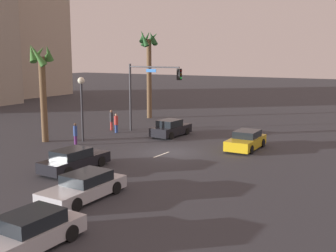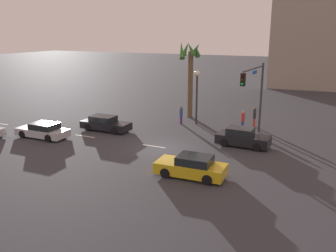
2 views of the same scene
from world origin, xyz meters
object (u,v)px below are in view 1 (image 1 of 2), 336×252
at_px(car_2, 84,187).
at_px(car_3, 246,141).
at_px(car_1, 27,233).
at_px(car_0, 74,160).
at_px(streetlamp, 82,96).
at_px(car_4, 171,129).
at_px(palm_tree_1, 42,75).
at_px(pedestrian_1, 111,119).
at_px(pedestrian_2, 116,123).
at_px(traffic_signal, 147,86).
at_px(palm_tree_0, 149,58).
at_px(pedestrian_0, 75,133).

height_order(car_2, car_3, car_3).
bearing_deg(car_1, car_0, 35.29).
relative_size(car_0, streetlamp, 0.89).
distance_m(car_2, car_4, 16.81).
bearing_deg(streetlamp, car_3, -70.84).
relative_size(car_0, palm_tree_1, 0.59).
bearing_deg(car_0, car_2, -130.89).
distance_m(car_3, pedestrian_1, 13.85).
bearing_deg(car_2, pedestrian_1, 35.37).
bearing_deg(pedestrian_2, pedestrian_1, 56.35).
relative_size(car_0, car_2, 1.00).
xyz_separation_m(car_2, traffic_signal, (16.36, 7.50, 3.66)).
distance_m(car_4, palm_tree_0, 12.74).
bearing_deg(car_4, car_0, -176.67).
xyz_separation_m(pedestrian_2, palm_tree_1, (-6.29, 2.39, 4.48)).
xyz_separation_m(car_4, traffic_signal, (0.26, 2.65, 3.59)).
height_order(car_3, palm_tree_0, palm_tree_0).
xyz_separation_m(car_3, pedestrian_2, (0.23, 12.57, 0.28)).
relative_size(traffic_signal, palm_tree_0, 0.64).
xyz_separation_m(car_1, palm_tree_0, (29.30, 14.67, 6.12)).
relative_size(car_4, palm_tree_1, 0.53).
bearing_deg(pedestrian_1, streetlamp, -165.36).
height_order(car_3, palm_tree_1, palm_tree_1).
bearing_deg(streetlamp, palm_tree_0, 11.73).
height_order(car_0, palm_tree_1, palm_tree_1).
relative_size(car_0, traffic_signal, 0.75).
height_order(traffic_signal, pedestrian_0, traffic_signal).
distance_m(car_0, pedestrian_0, 7.45).
distance_m(car_2, car_3, 14.91).
height_order(car_4, pedestrian_2, pedestrian_2).
distance_m(car_1, car_3, 19.82).
bearing_deg(palm_tree_1, pedestrian_2, -20.81).
height_order(car_0, palm_tree_0, palm_tree_0).
bearing_deg(car_2, streetlamp, 43.29).
bearing_deg(car_4, traffic_signal, 84.44).
xyz_separation_m(car_4, pedestrian_1, (-0.38, 6.31, 0.37)).
xyz_separation_m(car_4, palm_tree_1, (-7.49, 7.48, 4.74)).
xyz_separation_m(car_3, palm_tree_1, (-6.06, 14.96, 4.77)).
bearing_deg(streetlamp, traffic_signal, -20.72).
height_order(car_1, palm_tree_1, palm_tree_1).
bearing_deg(pedestrian_1, palm_tree_0, 9.85).
xyz_separation_m(pedestrian_1, palm_tree_1, (-7.11, 1.16, 4.37)).
bearing_deg(streetlamp, palm_tree_1, 124.39).
distance_m(traffic_signal, streetlamp, 6.43).
relative_size(car_1, pedestrian_2, 2.52).
bearing_deg(palm_tree_1, car_4, -44.95).
bearing_deg(pedestrian_2, car_0, -152.85).
bearing_deg(pedestrian_2, car_3, -91.04).
relative_size(car_1, pedestrian_0, 2.53).
height_order(car_3, traffic_signal, traffic_signal).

